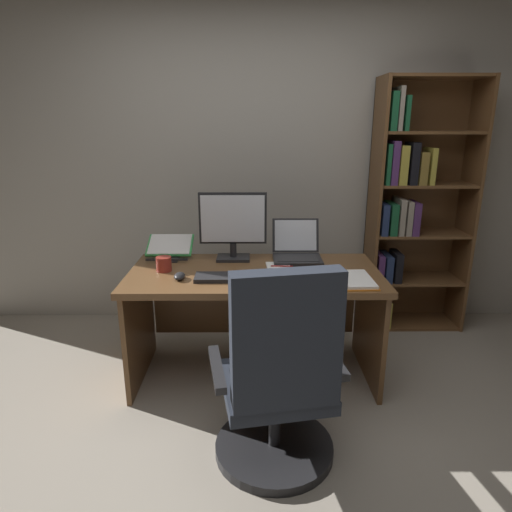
{
  "coord_description": "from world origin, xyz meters",
  "views": [
    {
      "loc": [
        -0.04,
        -1.76,
        1.61
      ],
      "look_at": [
        -0.02,
        0.8,
        0.84
      ],
      "focal_mm": 31.06,
      "sensor_mm": 36.0,
      "label": 1
    }
  ],
  "objects_px": {
    "bookshelf": "(410,208)",
    "pen": "(282,266)",
    "laptop": "(297,251)",
    "reading_stand_with_book": "(170,247)",
    "open_binder": "(336,280)",
    "computer_mouse": "(180,276)",
    "desk": "(254,296)",
    "monitor": "(233,227)",
    "keyboard": "(231,277)",
    "coffee_mug": "(164,264)",
    "office_chair": "(279,386)",
    "notepad": "(279,267)"
  },
  "relations": [
    {
      "from": "desk",
      "to": "office_chair",
      "type": "distance_m",
      "value": 0.9
    },
    {
      "from": "open_binder",
      "to": "coffee_mug",
      "type": "bearing_deg",
      "value": 166.95
    },
    {
      "from": "notepad",
      "to": "bookshelf",
      "type": "bearing_deg",
      "value": 34.25
    },
    {
      "from": "laptop",
      "to": "coffee_mug",
      "type": "relative_size",
      "value": 3.48
    },
    {
      "from": "bookshelf",
      "to": "office_chair",
      "type": "height_order",
      "value": "bookshelf"
    },
    {
      "from": "laptop",
      "to": "computer_mouse",
      "type": "distance_m",
      "value": 0.84
    },
    {
      "from": "office_chair",
      "to": "reading_stand_with_book",
      "type": "xyz_separation_m",
      "value": [
        -0.69,
        1.13,
        0.35
      ]
    },
    {
      "from": "reading_stand_with_book",
      "to": "computer_mouse",
      "type": "bearing_deg",
      "value": -73.36
    },
    {
      "from": "laptop",
      "to": "computer_mouse",
      "type": "xyz_separation_m",
      "value": [
        -0.73,
        -0.41,
        -0.03
      ]
    },
    {
      "from": "reading_stand_with_book",
      "to": "open_binder",
      "type": "relative_size",
      "value": 0.71
    },
    {
      "from": "desk",
      "to": "open_binder",
      "type": "height_order",
      "value": "open_binder"
    },
    {
      "from": "reading_stand_with_book",
      "to": "open_binder",
      "type": "height_order",
      "value": "reading_stand_with_book"
    },
    {
      "from": "desk",
      "to": "computer_mouse",
      "type": "distance_m",
      "value": 0.54
    },
    {
      "from": "keyboard",
      "to": "coffee_mug",
      "type": "relative_size",
      "value": 4.43
    },
    {
      "from": "computer_mouse",
      "to": "notepad",
      "type": "height_order",
      "value": "computer_mouse"
    },
    {
      "from": "bookshelf",
      "to": "pen",
      "type": "bearing_deg",
      "value": -145.24
    },
    {
      "from": "laptop",
      "to": "reading_stand_with_book",
      "type": "relative_size",
      "value": 1.07
    },
    {
      "from": "bookshelf",
      "to": "coffee_mug",
      "type": "bearing_deg",
      "value": -156.57
    },
    {
      "from": "monitor",
      "to": "keyboard",
      "type": "xyz_separation_m",
      "value": [
        -0.0,
        -0.4,
        -0.21
      ]
    },
    {
      "from": "desk",
      "to": "coffee_mug",
      "type": "bearing_deg",
      "value": -173.1
    },
    {
      "from": "laptop",
      "to": "notepad",
      "type": "bearing_deg",
      "value": -122.81
    },
    {
      "from": "monitor",
      "to": "coffee_mug",
      "type": "xyz_separation_m",
      "value": [
        -0.42,
        -0.24,
        -0.18
      ]
    },
    {
      "from": "computer_mouse",
      "to": "bookshelf",
      "type": "bearing_deg",
      "value": 29.22
    },
    {
      "from": "open_binder",
      "to": "pen",
      "type": "bearing_deg",
      "value": 137.92
    },
    {
      "from": "office_chair",
      "to": "pen",
      "type": "height_order",
      "value": "office_chair"
    },
    {
      "from": "pen",
      "to": "bookshelf",
      "type": "bearing_deg",
      "value": 34.76
    },
    {
      "from": "desk",
      "to": "laptop",
      "type": "relative_size",
      "value": 4.71
    },
    {
      "from": "monitor",
      "to": "notepad",
      "type": "bearing_deg",
      "value": -33.68
    },
    {
      "from": "bookshelf",
      "to": "notepad",
      "type": "xyz_separation_m",
      "value": [
        -1.06,
        -0.72,
        -0.24
      ]
    },
    {
      "from": "monitor",
      "to": "keyboard",
      "type": "height_order",
      "value": "monitor"
    },
    {
      "from": "open_binder",
      "to": "notepad",
      "type": "xyz_separation_m",
      "value": [
        -0.32,
        0.25,
        -0.01
      ]
    },
    {
      "from": "monitor",
      "to": "keyboard",
      "type": "bearing_deg",
      "value": -90.0
    },
    {
      "from": "desk",
      "to": "computer_mouse",
      "type": "xyz_separation_m",
      "value": [
        -0.44,
        -0.22,
        0.22
      ]
    },
    {
      "from": "monitor",
      "to": "reading_stand_with_book",
      "type": "height_order",
      "value": "monitor"
    },
    {
      "from": "office_chair",
      "to": "notepad",
      "type": "distance_m",
      "value": 0.92
    },
    {
      "from": "bookshelf",
      "to": "coffee_mug",
      "type": "xyz_separation_m",
      "value": [
        -1.78,
        -0.77,
        -0.2
      ]
    },
    {
      "from": "computer_mouse",
      "to": "reading_stand_with_book",
      "type": "height_order",
      "value": "reading_stand_with_book"
    },
    {
      "from": "bookshelf",
      "to": "monitor",
      "type": "distance_m",
      "value": 1.45
    },
    {
      "from": "desk",
      "to": "bookshelf",
      "type": "distance_m",
      "value": 1.47
    },
    {
      "from": "desk",
      "to": "bookshelf",
      "type": "relative_size",
      "value": 0.8
    },
    {
      "from": "reading_stand_with_book",
      "to": "pen",
      "type": "xyz_separation_m",
      "value": [
        0.75,
        -0.26,
        -0.05
      ]
    },
    {
      "from": "laptop",
      "to": "pen",
      "type": "bearing_deg",
      "value": -118.72
    },
    {
      "from": "desk",
      "to": "computer_mouse",
      "type": "bearing_deg",
      "value": -153.08
    },
    {
      "from": "computer_mouse",
      "to": "open_binder",
      "type": "relative_size",
      "value": 0.24
    },
    {
      "from": "notepad",
      "to": "coffee_mug",
      "type": "height_order",
      "value": "coffee_mug"
    },
    {
      "from": "laptop",
      "to": "pen",
      "type": "distance_m",
      "value": 0.24
    },
    {
      "from": "office_chair",
      "to": "open_binder",
      "type": "distance_m",
      "value": 0.77
    },
    {
      "from": "monitor",
      "to": "bookshelf",
      "type": "bearing_deg",
      "value": 21.16
    },
    {
      "from": "bookshelf",
      "to": "open_binder",
      "type": "xyz_separation_m",
      "value": [
        -0.74,
        -0.98,
        -0.24
      ]
    },
    {
      "from": "office_chair",
      "to": "keyboard",
      "type": "xyz_separation_m",
      "value": [
        -0.25,
        0.67,
        0.3
      ]
    }
  ]
}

